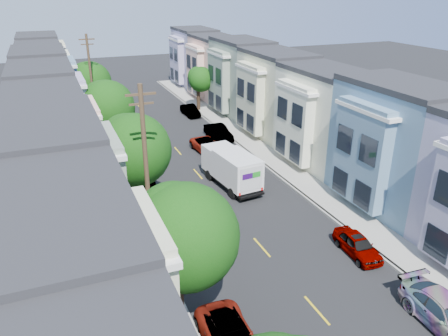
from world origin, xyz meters
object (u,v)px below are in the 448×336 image
tree_c (133,151)px  fedex_truck (231,167)px  parked_left_d (144,184)px  parked_right_a (448,315)px  parked_left_c (184,254)px  tree_far_r (200,80)px  parked_right_c (218,132)px  tree_b (183,238)px  tree_d (106,108)px  utility_pole_far (92,83)px  tree_e (90,83)px  parked_right_b (357,245)px  parked_right_d (190,111)px  lead_sedan (208,146)px  utility_pole_near (147,174)px

tree_c → fedex_truck: bearing=20.3°
parked_left_d → parked_right_a: 21.91m
fedex_truck → parked_left_c: (-6.62, -8.67, -0.95)m
tree_far_r → parked_right_c: 11.81m
parked_right_a → tree_c: bearing=129.7°
tree_b → tree_d: size_ratio=0.99×
tree_d → utility_pole_far: size_ratio=0.74×
tree_e → tree_far_r: tree_e is taller
tree_b → tree_c: 10.63m
fedex_truck → parked_right_b: (3.18, -11.57, -0.99)m
parked_right_b → parked_right_d: (0.00, 31.83, 0.02)m
fedex_truck → parked_left_c: bearing=-133.6°
parked_right_a → lead_sedan: bearing=98.3°
tree_d → lead_sedan: size_ratio=1.59×
parked_right_d → tree_far_r: bearing=40.8°
parked_right_c → fedex_truck: bearing=-109.5°
utility_pole_near → parked_right_b: (11.20, -4.73, -4.53)m
utility_pole_near → parked_right_a: 16.46m
fedex_truck → parked_right_c: (3.18, 10.92, -0.89)m
fedex_truck → parked_right_d: 20.54m
fedex_truck → utility_pole_far: bearing=106.4°
parked_right_a → tree_d: bearing=115.9°
fedex_truck → parked_right_c: size_ratio=1.38×
utility_pole_far → parked_right_c: size_ratio=2.29×
lead_sedan → fedex_truck: bearing=-101.5°
tree_e → parked_left_d: (1.40, -20.24, -3.95)m
tree_b → parked_right_a: 12.78m
tree_far_r → fedex_truck: (-5.17, -22.12, -2.28)m
tree_b → parked_right_c: size_ratio=1.67×
utility_pole_far → parked_right_d: size_ratio=2.58×
tree_d → parked_right_a: size_ratio=1.51×
tree_b → tree_e: 35.37m
parked_right_a → parked_right_b: parked_right_a is taller
utility_pole_far → parked_right_d: bearing=5.6°
utility_pole_far → lead_sedan: bearing=-52.3°
tree_c → parked_left_d: bearing=72.7°
tree_d → parked_left_d: size_ratio=1.84×
tree_far_r → parked_right_c: size_ratio=1.26×
tree_b → fedex_truck: tree_b is taller
tree_e → parked_right_b: tree_e is taller
parked_right_c → parked_left_d: bearing=-139.5°
parked_left_d → parked_right_d: parked_left_d is taller
fedex_truck → parked_left_c: size_ratio=1.47×
tree_far_r → parked_left_c: (-11.79, -30.79, -3.23)m
tree_d → parked_right_b: tree_d is taller
tree_far_r → parked_right_c: (-1.99, -11.20, -3.16)m
parked_left_c → utility_pole_far: bearing=94.0°
tree_d → parked_right_b: bearing=-60.9°
tree_d → tree_far_r: tree_d is taller
utility_pole_far → parked_right_d: 12.12m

